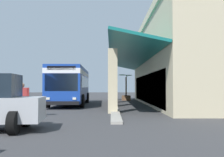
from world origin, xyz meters
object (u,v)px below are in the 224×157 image
object	(u,v)px
parked_sedan_red	(4,94)
potted_palm	(126,95)
transit_bus	(71,83)
pedestrian	(22,98)

from	to	relation	value
parked_sedan_red	potted_palm	size ratio (longest dim) A/B	1.47
potted_palm	transit_bus	bearing A→B (deg)	-32.55
parked_sedan_red	potted_palm	distance (m)	13.54
transit_bus	pedestrian	world-z (taller)	transit_bus
transit_bus	parked_sedan_red	xyz separation A→B (m)	(-6.86, -8.23, -1.10)
transit_bus	potted_palm	xyz separation A→B (m)	(-8.21, 5.24, -1.25)
transit_bus	pedestrian	distance (m)	11.30
pedestrian	potted_palm	xyz separation A→B (m)	(-19.45, 6.01, -0.38)
pedestrian	transit_bus	bearing A→B (deg)	176.11
transit_bus	pedestrian	bearing A→B (deg)	-3.89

